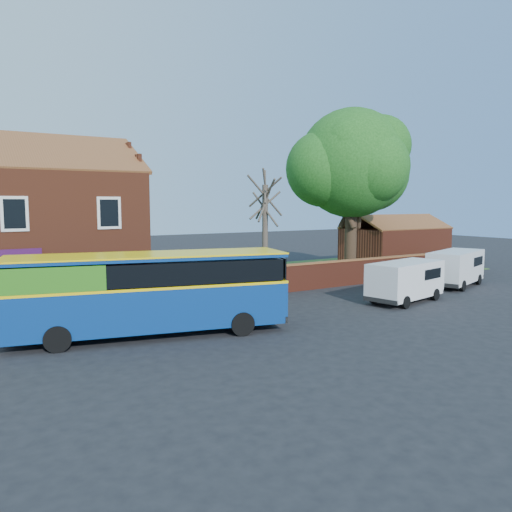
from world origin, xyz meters
TOP-DOWN VIEW (x-y plane):
  - ground at (0.00, 0.00)m, footprint 120.00×120.00m
  - pavement at (-7.00, 5.75)m, footprint 18.00×3.50m
  - kerb at (-7.00, 4.00)m, footprint 18.00×0.15m
  - grass_strip at (13.00, 13.00)m, footprint 26.00×12.00m
  - shop_building at (-7.02, 11.50)m, footprint 12.30×8.13m
  - boundary_wall at (13.00, 7.00)m, footprint 22.00×0.38m
  - outbuilding at (22.00, 13.00)m, footprint 8.20×5.06m
  - bus at (-3.33, 2.14)m, footprint 10.64×4.81m
  - van_near at (10.41, 1.51)m, footprint 4.98×2.80m
  - van_far at (16.81, 3.28)m, footprint 5.28×3.44m
  - large_tree at (14.61, 10.37)m, footprint 9.47×7.49m
  - bare_tree at (6.62, 8.98)m, footprint 2.51×3.00m

SIDE VIEW (x-z plane):
  - ground at x=0.00m, z-range 0.00..0.00m
  - grass_strip at x=13.00m, z-range 0.00..0.04m
  - pavement at x=-7.00m, z-range 0.00..0.12m
  - kerb at x=-7.00m, z-range 0.00..0.14m
  - boundary_wall at x=13.00m, z-range 0.01..1.61m
  - van_near at x=10.41m, z-range 0.12..2.18m
  - van_far at x=16.81m, z-range 0.13..2.29m
  - outbuilding at x=22.00m, z-range -0.48..3.69m
  - bus at x=-3.33m, z-range 0.21..3.36m
  - shop_building at x=-7.02m, z-range -1.84..8.66m
  - bare_tree at x=6.62m, z-range 0.09..6.79m
  - large_tree at x=14.61m, z-range 1.79..13.33m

